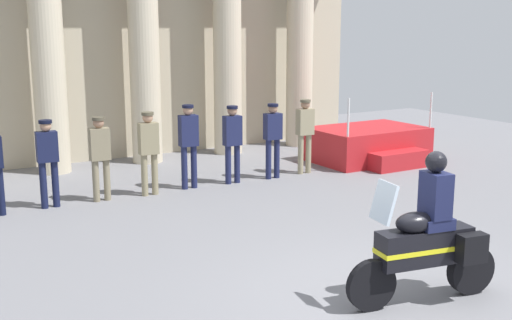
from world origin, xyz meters
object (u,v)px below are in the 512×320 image
Objects in this scene: officer_in_row_2 at (100,152)px; officer_in_row_6 at (273,135)px; officer_in_row_3 at (149,147)px; reviewing_stand at (369,145)px; motorcycle_with_rider at (430,240)px; officer_in_row_5 at (232,138)px; officer_in_row_1 at (48,156)px; officer_in_row_7 at (305,130)px; officer_in_row_4 at (189,140)px.

officer_in_row_6 is at bearing -178.35° from officer_in_row_2.
officer_in_row_3 is at bearing 178.91° from officer_in_row_2.
reviewing_stand is 1.65× the size of officer_in_row_3.
motorcycle_with_rider is (2.02, -6.65, -0.18)m from officer_in_row_2.
officer_in_row_5 is (1.92, 0.02, -0.00)m from officer_in_row_3.
officer_in_row_6 is at bearing -173.07° from reviewing_stand.
officer_in_row_1 reaches higher than officer_in_row_2.
officer_in_row_7 is at bearing -177.47° from officer_in_row_2.
officer_in_row_5 is at bearing -175.52° from reviewing_stand.
motorcycle_with_rider reaches higher than reviewing_stand.
officer_in_row_1 is at bearing 1.53° from officer_in_row_6.
reviewing_stand is at bearing -173.49° from officer_in_row_3.
reviewing_stand is 4.18m from officer_in_row_5.
officer_in_row_3 is 1.93m from officer_in_row_5.
officer_in_row_3 reaches higher than officer_in_row_6.
officer_in_row_2 is (-7.02, -0.27, 0.57)m from reviewing_stand.
officer_in_row_5 is 1.90m from officer_in_row_7.
officer_in_row_3 is (0.97, -0.07, 0.02)m from officer_in_row_2.
officer_in_row_4 reaches higher than officer_in_row_7.
motorcycle_with_rider reaches higher than officer_in_row_5.
officer_in_row_5 reaches higher than officer_in_row_6.
officer_in_row_7 is at bearing -177.72° from officer_in_row_1.
officer_in_row_3 is (1.96, -0.11, 0.01)m from officer_in_row_1.
reviewing_stand is 7.05m from officer_in_row_2.
officer_in_row_5 is at bearing -176.07° from officer_in_row_3.
officer_in_row_5 is at bearing 179.32° from officer_in_row_4.
reviewing_stand reaches higher than officer_in_row_6.
officer_in_row_5 is 1.01× the size of officer_in_row_6.
officer_in_row_5 reaches higher than officer_in_row_1.
motorcycle_with_rider reaches higher than officer_in_row_1.
officer_in_row_2 is at bearing -178.92° from officer_in_row_1.
motorcycle_with_rider is at bearing -125.82° from reviewing_stand.
reviewing_stand is 1.63× the size of officer_in_row_7.
officer_in_row_5 is 0.82× the size of motorcycle_with_rider.
officer_in_row_5 is 0.99m from officer_in_row_6.
motorcycle_with_rider is (-5.00, -6.93, 0.39)m from reviewing_stand.
officer_in_row_4 is (0.92, 0.09, 0.05)m from officer_in_row_3.
officer_in_row_7 is (1.90, -0.01, 0.02)m from officer_in_row_5.
reviewing_stand is 8.03m from officer_in_row_1.
officer_in_row_3 is at bearing -176.72° from reviewing_stand.
officer_in_row_3 reaches higher than officer_in_row_1.
reviewing_stand is 1.69× the size of officer_in_row_2.
officer_in_row_3 is 1.00× the size of officer_in_row_5.
officer_in_row_1 is 4.88m from officer_in_row_6.
motorcycle_with_rider is at bearing 70.41° from officer_in_row_7.
officer_in_row_3 reaches higher than officer_in_row_2.
officer_in_row_6 is at bearing 179.91° from officer_in_row_5.
officer_in_row_4 is at bearing -78.55° from motorcycle_with_rider.
officer_in_row_1 is 1.96m from officer_in_row_3.
officer_in_row_7 is (2.90, -0.08, -0.03)m from officer_in_row_4.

